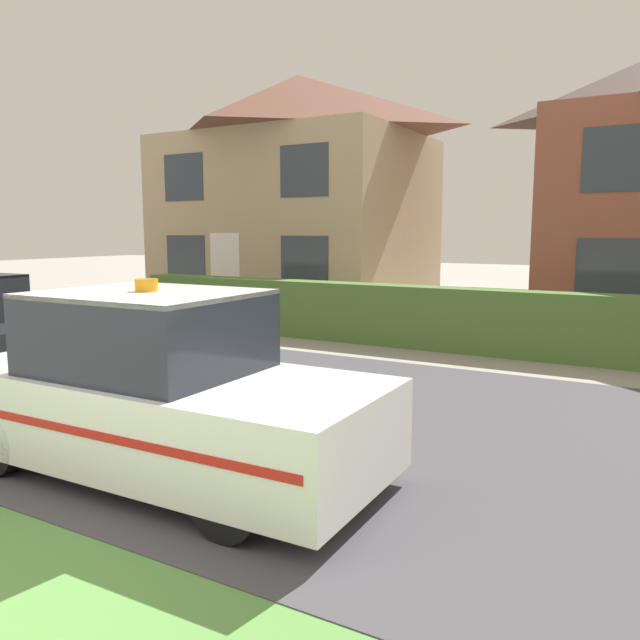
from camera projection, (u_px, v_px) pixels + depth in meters
road_strip at (305, 415)px, 7.31m from camera, size 28.00×6.57×0.01m
garden_hedge at (430, 318)px, 11.42m from camera, size 13.39×0.56×1.14m
police_car at (159, 392)px, 5.49m from camera, size 4.07×1.73×1.72m
house_left at (298, 188)px, 19.09m from camera, size 7.57×6.14×6.78m
wheelie_bin at (298, 306)px, 13.35m from camera, size 0.68×0.69×1.10m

